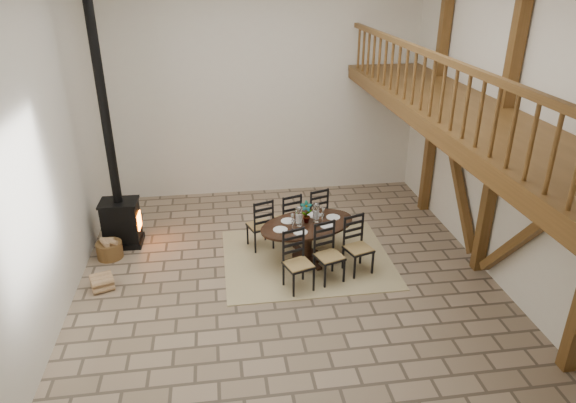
{
  "coord_description": "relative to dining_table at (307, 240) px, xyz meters",
  "views": [
    {
      "loc": [
        -1.06,
        -7.21,
        4.89
      ],
      "look_at": [
        0.05,
        0.4,
        1.34
      ],
      "focal_mm": 32.0,
      "sensor_mm": 36.0,
      "label": 1
    }
  ],
  "objects": [
    {
      "name": "ground",
      "position": [
        -0.45,
        -0.75,
        -0.39
      ],
      "size": [
        8.0,
        8.0,
        0.0
      ],
      "primitive_type": "plane",
      "color": "gray",
      "rests_on": "ground"
    },
    {
      "name": "room_shell",
      "position": [
        0.74,
        -0.75,
        2.63
      ],
      "size": [
        7.02,
        8.02,
        5.01
      ],
      "color": "silver",
      "rests_on": "ground"
    },
    {
      "name": "rug",
      "position": [
        0.0,
        -0.0,
        -0.38
      ],
      "size": [
        3.0,
        2.5,
        0.02
      ],
      "primitive_type": "cube",
      "color": "tan",
      "rests_on": "ground"
    },
    {
      "name": "dining_table",
      "position": [
        0.0,
        0.0,
        0.0
      ],
      "size": [
        2.13,
        2.36,
        1.13
      ],
      "rotation": [
        0.0,
        0.0,
        0.32
      ],
      "color": "black",
      "rests_on": "ground"
    },
    {
      "name": "wood_stove",
      "position": [
        -3.38,
        1.05,
        0.73
      ],
      "size": [
        0.72,
        0.56,
        5.0
      ],
      "rotation": [
        0.0,
        0.0,
        -0.03
      ],
      "color": "black",
      "rests_on": "ground"
    },
    {
      "name": "log_basket",
      "position": [
        -3.56,
        0.58,
        -0.22
      ],
      "size": [
        0.46,
        0.46,
        0.38
      ],
      "rotation": [
        0.0,
        0.0,
        -0.12
      ],
      "color": "brown",
      "rests_on": "ground"
    },
    {
      "name": "log_stack",
      "position": [
        -3.52,
        -0.45,
        -0.27
      ],
      "size": [
        0.45,
        0.45,
        0.24
      ],
      "rotation": [
        0.0,
        0.0,
        0.34
      ],
      "color": "tan",
      "rests_on": "ground"
    }
  ]
}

